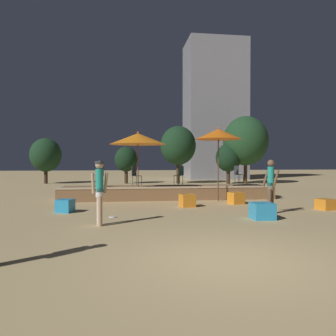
{
  "coord_description": "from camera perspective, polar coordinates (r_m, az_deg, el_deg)",
  "views": [
    {
      "loc": [
        -1.83,
        -5.57,
        1.76
      ],
      "look_at": [
        0.0,
        7.98,
        1.49
      ],
      "focal_mm": 35.0,
      "sensor_mm": 36.0,
      "label": 1
    }
  ],
  "objects": [
    {
      "name": "background_tree_3",
      "position": [
        26.33,
        -7.31,
        1.51
      ],
      "size": [
        1.82,
        1.82,
        2.95
      ],
      "color": "#3D2B1C",
      "rests_on": "ground"
    },
    {
      "name": "ground_plane",
      "position": [
        6.12,
        10.46,
        -15.59
      ],
      "size": [
        120.0,
        120.0,
        0.0
      ],
      "primitive_type": "plane",
      "color": "tan"
    },
    {
      "name": "person_3",
      "position": [
        9.18,
        -11.85,
        -3.55
      ],
      "size": [
        0.47,
        0.3,
        1.78
      ],
      "rotation": [
        0.0,
        0.0,
        1.77
      ],
      "color": "tan",
      "rests_on": "ground"
    },
    {
      "name": "background_tree_4",
      "position": [
        26.1,
        10.46,
        1.74
      ],
      "size": [
        1.99,
        1.99,
        3.15
      ],
      "color": "#3D2B1C",
      "rests_on": "ground"
    },
    {
      "name": "cube_seat_0",
      "position": [
        13.34,
        25.77,
        -5.71
      ],
      "size": [
        0.65,
        0.65,
        0.39
      ],
      "rotation": [
        0.0,
        0.0,
        0.2
      ],
      "color": "orange",
      "rests_on": "ground"
    },
    {
      "name": "bistro_chair_0",
      "position": [
        15.83,
        2.08,
        -0.95
      ],
      "size": [
        0.48,
        0.48,
        0.9
      ],
      "rotation": [
        0.0,
        0.0,
        3.86
      ],
      "color": "#1E4C47",
      "rests_on": "wooden_deck"
    },
    {
      "name": "person_1",
      "position": [
        11.48,
        17.46,
        -2.67
      ],
      "size": [
        0.46,
        0.48,
        1.82
      ],
      "rotation": [
        0.0,
        0.0,
        3.91
      ],
      "color": "brown",
      "rests_on": "ground"
    },
    {
      "name": "bistro_chair_1",
      "position": [
        15.46,
        -5.69,
        -1.01
      ],
      "size": [
        0.48,
        0.48,
        0.9
      ],
      "rotation": [
        0.0,
        0.0,
        0.92
      ],
      "color": "#2D3338",
      "rests_on": "wooden_deck"
    },
    {
      "name": "cube_seat_4",
      "position": [
        13.94,
        11.75,
        -5.16
      ],
      "size": [
        0.65,
        0.65,
        0.48
      ],
      "rotation": [
        0.0,
        0.0,
        0.24
      ],
      "color": "orange",
      "rests_on": "ground"
    },
    {
      "name": "distant_building",
      "position": [
        34.24,
        8.11,
        9.81
      ],
      "size": [
        5.83,
        4.43,
        13.86
      ],
      "color": "gray",
      "rests_on": "ground"
    },
    {
      "name": "frisbee_disc",
      "position": [
        10.56,
        -9.62,
        -8.38
      ],
      "size": [
        0.23,
        0.23,
        0.03
      ],
      "color": "white",
      "rests_on": "ground"
    },
    {
      "name": "cube_seat_3",
      "position": [
        11.95,
        -17.47,
        -6.3
      ],
      "size": [
        0.65,
        0.65,
        0.45
      ],
      "rotation": [
        0.0,
        0.0,
        -0.32
      ],
      "color": "#2D9EDB",
      "rests_on": "ground"
    },
    {
      "name": "patio_umbrella_0",
      "position": [
        14.53,
        -5.25,
        5.07
      ],
      "size": [
        2.5,
        2.5,
        3.09
      ],
      "color": "brown",
      "rests_on": "ground"
    },
    {
      "name": "background_tree_1",
      "position": [
        26.25,
        1.77,
        3.92
      ],
      "size": [
        2.83,
        2.83,
        4.6
      ],
      "color": "#3D2B1C",
      "rests_on": "ground"
    },
    {
      "name": "cube_seat_2",
      "position": [
        12.79,
        3.37,
        -5.66
      ],
      "size": [
        0.62,
        0.62,
        0.49
      ],
      "rotation": [
        0.0,
        0.0,
        0.18
      ],
      "color": "orange",
      "rests_on": "ground"
    },
    {
      "name": "cube_seat_1",
      "position": [
        10.48,
        16.09,
        -7.2
      ],
      "size": [
        0.65,
        0.65,
        0.5
      ],
      "rotation": [
        0.0,
        0.0,
        -0.02
      ],
      "color": "#2D9EDB",
      "rests_on": "ground"
    },
    {
      "name": "wooden_deck",
      "position": [
        15.76,
        -0.18,
        -4.25
      ],
      "size": [
        9.91,
        2.33,
        0.64
      ],
      "color": "olive",
      "rests_on": "ground"
    },
    {
      "name": "background_tree_0",
      "position": [
        26.71,
        13.36,
        4.61
      ],
      "size": [
        3.54,
        3.54,
        5.35
      ],
      "color": "#3D2B1C",
      "rests_on": "ground"
    },
    {
      "name": "bistro_chair_3",
      "position": [
        15.72,
        -11.84,
        -0.99
      ],
      "size": [
        0.48,
        0.48,
        0.9
      ],
      "rotation": [
        0.0,
        0.0,
        3.91
      ],
      "color": "#47474C",
      "rests_on": "wooden_deck"
    },
    {
      "name": "background_tree_2",
      "position": [
        27.79,
        -20.53,
        2.13
      ],
      "size": [
        2.43,
        2.43,
        3.62
      ],
      "color": "#3D2B1C",
      "rests_on": "ground"
    },
    {
      "name": "bistro_chair_2",
      "position": [
        17.18,
        12.03,
        -0.81
      ],
      "size": [
        0.42,
        0.42,
        0.9
      ],
      "rotation": [
        0.0,
        0.0,
        1.82
      ],
      "color": "#2D3338",
      "rests_on": "wooden_deck"
    },
    {
      "name": "patio_umbrella_1",
      "position": [
        14.7,
        8.76,
        5.84
      ],
      "size": [
        2.06,
        2.06,
        3.29
      ],
      "color": "brown",
      "rests_on": "ground"
    }
  ]
}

